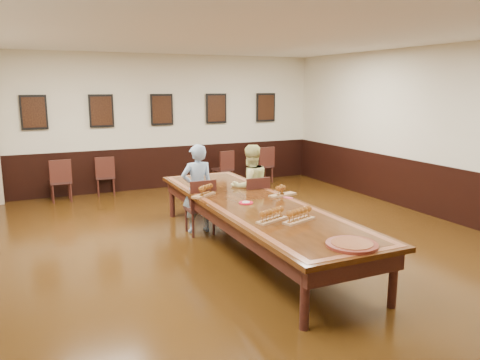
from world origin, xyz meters
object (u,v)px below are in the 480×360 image
chair_woman (253,203)px  spare_chair_a (60,180)px  carved_platter (352,245)px  conference_table (254,211)px  spare_chair_b (105,175)px  spare_chair_d (263,164)px  person_woman (250,187)px  person_man (197,189)px  chair_man (200,206)px  spare_chair_c (223,168)px

chair_woman → spare_chair_a: 4.55m
carved_platter → conference_table: bearing=92.3°
spare_chair_b → spare_chair_d: bearing=-177.7°
chair_woman → person_woman: (-0.00, 0.10, 0.26)m
spare_chair_a → chair_woman: bearing=127.3°
person_man → chair_man: bearing=90.0°
chair_woman → person_man: (-0.92, 0.25, 0.29)m
chair_man → spare_chair_c: 3.88m
chair_woman → conference_table: chair_woman is taller
person_man → person_woman: size_ratio=1.03×
spare_chair_c → carved_platter: size_ratio=1.53×
chair_woman → conference_table: 1.11m
chair_man → conference_table: 1.23m
person_man → carved_platter: (0.54, -3.43, 0.02)m
chair_woman → person_man: 1.00m
conference_table → spare_chair_b: bearing=106.6°
chair_man → spare_chair_b: size_ratio=1.06×
person_man → spare_chair_d: bearing=-131.5°
chair_man → chair_woman: size_ratio=1.01×
spare_chair_a → person_woman: (2.88, -3.43, 0.27)m
spare_chair_b → spare_chair_d: (3.92, -0.29, 0.02)m
person_woman → person_man: bearing=-10.2°
spare_chair_c → spare_chair_a: bearing=-12.3°
conference_table → spare_chair_c: bearing=72.9°
person_woman → conference_table: 1.20m
spare_chair_d → person_man: (-2.95, -3.25, 0.28)m
spare_chair_d → person_man: bearing=45.2°
chair_woman → conference_table: (-0.47, -0.99, 0.14)m
person_woman → spare_chair_c: bearing=-106.2°
spare_chair_a → spare_chair_d: 4.90m
spare_chair_b → spare_chair_c: spare_chair_b is taller
spare_chair_c → person_woman: size_ratio=0.61×
spare_chair_a → spare_chair_c: 3.80m
chair_man → person_man: size_ratio=0.63×
spare_chair_d → person_woman: (-2.02, -3.40, 0.26)m
chair_man → chair_woman: 0.94m
chair_man → person_woman: size_ratio=0.64×
spare_chair_a → carved_platter: bearing=108.5°
spare_chair_b → conference_table: (1.42, -4.78, 0.16)m
spare_chair_c → spare_chair_d: bearing=164.5°
chair_woman → spare_chair_d: bearing=-121.2°
chair_man → spare_chair_d: 4.46m
chair_man → spare_chair_a: chair_man is taller
chair_man → chair_woman: chair_man is taller
chair_woman → spare_chair_a: (-2.88, 3.52, -0.00)m
person_man → carved_platter: bearing=99.6°
person_woman → carved_platter: 3.31m
chair_woman → spare_chair_d: 4.04m
spare_chair_b → person_woman: person_woman is taller
spare_chair_c → spare_chair_d: (1.10, -0.05, 0.02)m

